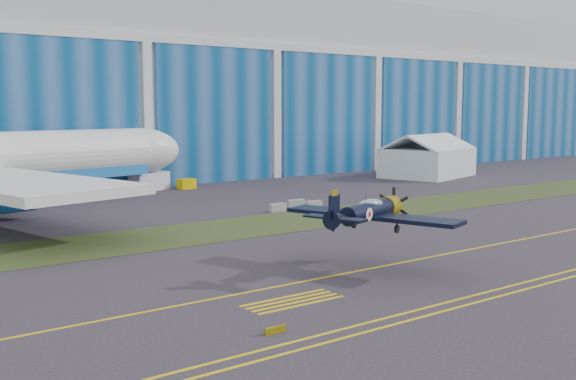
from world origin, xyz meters
TOP-DOWN VIEW (x-y plane):
  - ground at (0.00, 0.00)m, footprint 260.00×260.00m
  - grass_median at (0.00, 14.00)m, footprint 260.00×10.00m
  - hangar at (0.00, 71.79)m, footprint 220.00×45.70m
  - taxiway_centreline at (0.00, -5.00)m, footprint 200.00×0.20m
  - edge_line_near at (0.00, -14.50)m, footprint 80.00×0.20m
  - edge_line_far at (0.00, -13.50)m, footprint 80.00×0.20m
  - hold_short_ladder at (-18.00, -8.10)m, footprint 6.00×2.40m
  - guard_board_left at (-22.00, -12.00)m, footprint 1.20×0.15m
  - warbird at (-9.40, -5.09)m, footprint 13.76×15.12m
  - tent at (42.52, 35.85)m, footprint 17.28×14.55m
  - shipping_container at (-1.74, 45.43)m, footprint 6.05×4.01m
  - tug at (3.19, 44.15)m, footprint 2.49×1.73m
  - gse_box at (49.11, 45.15)m, footprint 3.31×2.45m
  - barrier_a at (0.94, 19.69)m, footprint 2.02×0.67m
  - barrier_b at (4.32, 20.92)m, footprint 2.06×0.84m
  - barrier_c at (5.34, 19.04)m, footprint 2.01×0.62m

SIDE VIEW (x-z plane):
  - ground at x=0.00m, z-range 0.00..0.00m
  - taxiway_centreline at x=0.00m, z-range 0.00..0.02m
  - edge_line_near at x=0.00m, z-range 0.00..0.02m
  - edge_line_far at x=0.00m, z-range 0.00..0.02m
  - hold_short_ladder at x=-18.00m, z-range 0.00..0.02m
  - grass_median at x=0.00m, z-range 0.01..0.03m
  - guard_board_left at x=-22.00m, z-range 0.00..0.35m
  - barrier_a at x=0.94m, z-range 0.00..0.90m
  - barrier_b at x=4.32m, z-range 0.00..0.90m
  - barrier_c at x=5.34m, z-range 0.00..0.90m
  - tug at x=3.19m, z-range 0.00..1.36m
  - gse_box at x=49.11m, z-range 0.00..1.77m
  - shipping_container at x=-1.74m, z-range 0.00..2.44m
  - tent at x=42.52m, z-range 0.00..6.91m
  - warbird at x=-9.40m, z-range 2.14..5.85m
  - hangar at x=0.00m, z-range -0.04..29.96m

